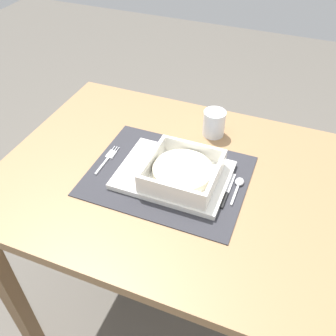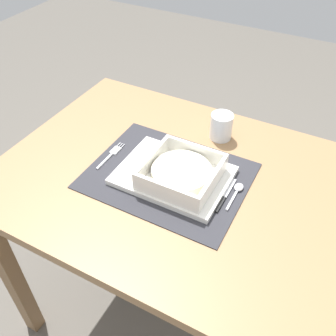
{
  "view_description": "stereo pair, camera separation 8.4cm",
  "coord_description": "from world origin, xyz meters",
  "px_view_note": "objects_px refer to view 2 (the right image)",
  "views": [
    {
      "loc": [
        0.27,
        -0.72,
        1.47
      ],
      "look_at": [
        -0.01,
        -0.01,
        0.77
      ],
      "focal_mm": 40.18,
      "sensor_mm": 36.0,
      "label": 1
    },
    {
      "loc": [
        0.35,
        -0.69,
        1.47
      ],
      "look_at": [
        -0.01,
        -0.01,
        0.77
      ],
      "focal_mm": 40.18,
      "sensor_mm": 36.0,
      "label": 2
    }
  ],
  "objects_px": {
    "butter_knife": "(224,197)",
    "drinking_glass": "(221,127)",
    "porridge_bowl": "(181,173)",
    "fork": "(112,154)",
    "dining_table": "(172,201)",
    "spoon": "(237,190)"
  },
  "relations": [
    {
      "from": "drinking_glass",
      "to": "porridge_bowl",
      "type": "bearing_deg",
      "value": -93.32
    },
    {
      "from": "dining_table",
      "to": "fork",
      "type": "bearing_deg",
      "value": -177.69
    },
    {
      "from": "dining_table",
      "to": "butter_knife",
      "type": "bearing_deg",
      "value": -6.64
    },
    {
      "from": "butter_knife",
      "to": "dining_table",
      "type": "bearing_deg",
      "value": 173.95
    },
    {
      "from": "porridge_bowl",
      "to": "fork",
      "type": "distance_m",
      "value": 0.24
    },
    {
      "from": "butter_knife",
      "to": "spoon",
      "type": "bearing_deg",
      "value": 60.83
    },
    {
      "from": "spoon",
      "to": "fork",
      "type": "bearing_deg",
      "value": -175.1
    },
    {
      "from": "porridge_bowl",
      "to": "butter_knife",
      "type": "height_order",
      "value": "porridge_bowl"
    },
    {
      "from": "porridge_bowl",
      "to": "fork",
      "type": "bearing_deg",
      "value": 176.69
    },
    {
      "from": "butter_knife",
      "to": "drinking_glass",
      "type": "relative_size",
      "value": 1.65
    },
    {
      "from": "butter_knife",
      "to": "drinking_glass",
      "type": "distance_m",
      "value": 0.27
    },
    {
      "from": "dining_table",
      "to": "fork",
      "type": "xyz_separation_m",
      "value": [
        -0.2,
        -0.01,
        0.11
      ]
    },
    {
      "from": "porridge_bowl",
      "to": "butter_knife",
      "type": "xyz_separation_m",
      "value": [
        0.12,
        0.0,
        -0.03
      ]
    },
    {
      "from": "fork",
      "to": "porridge_bowl",
      "type": "bearing_deg",
      "value": -3.35
    },
    {
      "from": "dining_table",
      "to": "spoon",
      "type": "xyz_separation_m",
      "value": [
        0.18,
        0.02,
        0.11
      ]
    },
    {
      "from": "spoon",
      "to": "butter_knife",
      "type": "distance_m",
      "value": 0.05
    },
    {
      "from": "dining_table",
      "to": "drinking_glass",
      "type": "height_order",
      "value": "drinking_glass"
    },
    {
      "from": "fork",
      "to": "drinking_glass",
      "type": "xyz_separation_m",
      "value": [
        0.25,
        0.23,
        0.03
      ]
    },
    {
      "from": "dining_table",
      "to": "butter_knife",
      "type": "height_order",
      "value": "butter_knife"
    },
    {
      "from": "porridge_bowl",
      "to": "drinking_glass",
      "type": "bearing_deg",
      "value": 86.68
    },
    {
      "from": "butter_knife",
      "to": "porridge_bowl",
      "type": "bearing_deg",
      "value": -178.05
    },
    {
      "from": "spoon",
      "to": "butter_knife",
      "type": "height_order",
      "value": "spoon"
    }
  ]
}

